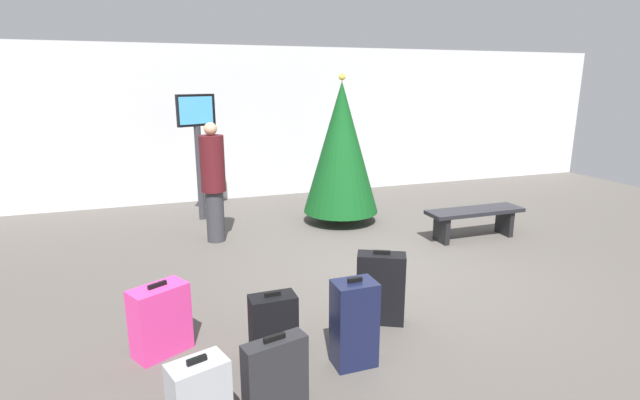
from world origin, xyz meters
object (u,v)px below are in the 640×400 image
flight_info_kiosk (198,137)px  traveller_0 (213,180)px  suitcase_4 (381,288)px  suitcase_3 (354,323)px  suitcase_5 (275,374)px  holiday_tree (341,148)px  suitcase_1 (273,325)px  waiting_bench (475,216)px  suitcase_2 (160,320)px

flight_info_kiosk → traveller_0: 1.42m
suitcase_4 → suitcase_3: bearing=-132.2°
suitcase_5 → suitcase_4: bearing=35.6°
holiday_tree → flight_info_kiosk: bearing=156.7°
suitcase_5 → suitcase_1: bearing=77.5°
holiday_tree → suitcase_3: 4.50m
holiday_tree → suitcase_3: holiday_tree is taller
suitcase_1 → suitcase_4: 1.22m
waiting_bench → suitcase_2: suitcase_2 is taller
traveller_0 → suitcase_1: bearing=-88.4°
flight_info_kiosk → traveller_0: bearing=-86.3°
flight_info_kiosk → waiting_bench: flight_info_kiosk is taller
traveller_0 → suitcase_1: 3.50m
flight_info_kiosk → traveller_0: size_ratio=1.20×
flight_info_kiosk → suitcase_4: bearing=-73.1°
waiting_bench → suitcase_3: bearing=-140.9°
traveller_0 → suitcase_3: size_ratio=2.26×
traveller_0 → suitcase_5: (-0.07, -4.16, -0.69)m
traveller_0 → suitcase_4: size_ratio=2.36×
traveller_0 → suitcase_3: 3.92m
waiting_bench → suitcase_2: 5.12m
holiday_tree → waiting_bench: 2.47m
suitcase_4 → suitcase_5: (-1.36, -0.97, -0.08)m
waiting_bench → traveller_0: traveller_0 is taller
holiday_tree → flight_info_kiosk: holiday_tree is taller
suitcase_1 → suitcase_5: bearing=-102.5°
suitcase_2 → flight_info_kiosk: bearing=79.8°
suitcase_2 → suitcase_4: bearing=-3.3°
suitcase_2 → holiday_tree: bearing=47.5°
waiting_bench → suitcase_5: suitcase_5 is taller
waiting_bench → suitcase_3: (-3.18, -2.59, 0.03)m
suitcase_1 → suitcase_2: bearing=159.5°
suitcase_2 → suitcase_3: (1.60, -0.75, 0.06)m
suitcase_2 → suitcase_5: size_ratio=1.13×
traveller_0 → suitcase_2: bearing=-106.0°
holiday_tree → waiting_bench: holiday_tree is taller
flight_info_kiosk → waiting_bench: 4.87m
traveller_0 → suitcase_1: traveller_0 is taller
waiting_bench → suitcase_3: 4.10m
suitcase_2 → traveller_0: bearing=74.0°
waiting_bench → suitcase_1: 4.40m
flight_info_kiosk → suitcase_2: bearing=-100.2°
waiting_bench → suitcase_1: bearing=-150.0°
flight_info_kiosk → suitcase_5: size_ratio=3.64×
holiday_tree → suitcase_2: bearing=-132.5°
flight_info_kiosk → suitcase_3: bearing=-81.0°
flight_info_kiosk → suitcase_5: bearing=-89.8°
suitcase_2 → suitcase_5: 1.36m
flight_info_kiosk → holiday_tree: bearing=-23.3°
traveller_0 → suitcase_4: traveller_0 is taller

